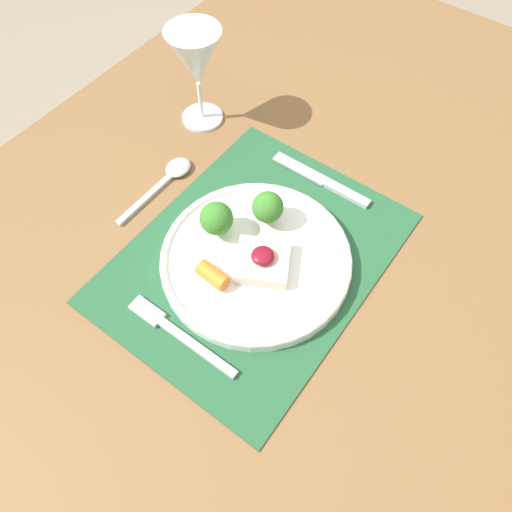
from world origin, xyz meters
name	(u,v)px	position (x,y,z in m)	size (l,w,h in m)	color
ground_plane	(255,400)	(0.00, 0.00, 0.00)	(8.00, 8.00, 0.00)	gray
dining_table	(254,283)	(0.00, 0.00, 0.65)	(1.60, 1.00, 0.73)	brown
placemat	(254,257)	(0.00, 0.00, 0.74)	(0.44, 0.34, 0.00)	#235633
dinner_plate	(254,255)	(-0.01, 0.00, 0.75)	(0.28, 0.28, 0.08)	white
fork	(175,331)	(-0.16, 0.01, 0.74)	(0.02, 0.18, 0.01)	#B2B2B7
knife	(327,183)	(0.19, -0.01, 0.74)	(0.02, 0.18, 0.01)	#B2B2B7
spoon	(170,175)	(0.04, 0.21, 0.74)	(0.17, 0.04, 0.01)	#B2B2B7
wine_glass_near	(196,61)	(0.19, 0.26, 0.86)	(0.09, 0.09, 0.18)	white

